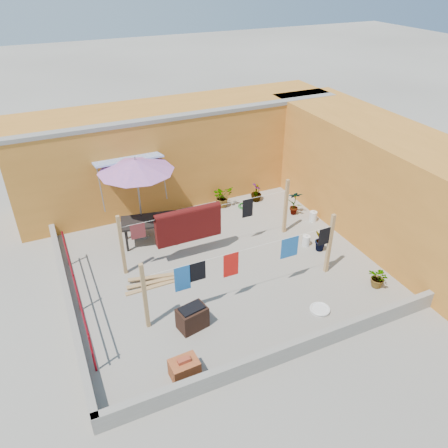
% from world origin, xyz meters
% --- Properties ---
extents(ground, '(80.00, 80.00, 0.00)m').
position_xyz_m(ground, '(0.00, 0.00, 0.00)').
color(ground, '#9E998E').
rests_on(ground, ground).
extents(wall_back, '(11.00, 3.27, 3.21)m').
position_xyz_m(wall_back, '(0.50, 4.69, 1.61)').
color(wall_back, '#C67A2B').
rests_on(wall_back, ground).
extents(wall_right, '(2.40, 9.00, 3.20)m').
position_xyz_m(wall_right, '(5.20, 0.00, 1.60)').
color(wall_right, '#C67A2B').
rests_on(wall_right, ground).
extents(parapet_front, '(8.30, 0.16, 0.44)m').
position_xyz_m(parapet_front, '(0.00, -3.58, 0.22)').
color(parapet_front, gray).
rests_on(parapet_front, ground).
extents(parapet_left, '(0.16, 7.30, 0.44)m').
position_xyz_m(parapet_left, '(-4.08, 0.00, 0.22)').
color(parapet_left, gray).
rests_on(parapet_left, ground).
extents(red_railing, '(0.05, 4.20, 1.10)m').
position_xyz_m(red_railing, '(-3.85, -0.20, 0.72)').
color(red_railing, maroon).
rests_on(red_railing, ground).
extents(clothesline_rig, '(5.09, 2.35, 1.80)m').
position_xyz_m(clothesline_rig, '(-0.52, 0.55, 1.03)').
color(clothesline_rig, tan).
rests_on(clothesline_rig, ground).
extents(patio_umbrella, '(2.40, 2.40, 2.62)m').
position_xyz_m(patio_umbrella, '(-1.56, 2.38, 2.35)').
color(patio_umbrella, gray).
rests_on(patio_umbrella, ground).
extents(outdoor_table, '(1.77, 1.12, 0.77)m').
position_xyz_m(outdoor_table, '(-1.42, 1.97, 0.70)').
color(outdoor_table, black).
rests_on(outdoor_table, ground).
extents(brick_stack, '(0.60, 0.45, 0.51)m').
position_xyz_m(brick_stack, '(-2.21, -3.09, 0.22)').
color(brick_stack, '#AA5127').
rests_on(brick_stack, ground).
extents(lumber_pile, '(1.94, 0.57, 0.12)m').
position_xyz_m(lumber_pile, '(-1.75, 0.02, 0.06)').
color(lumber_pile, tan).
rests_on(lumber_pile, ground).
extents(brazier, '(0.74, 0.57, 0.60)m').
position_xyz_m(brazier, '(-1.57, -1.86, 0.29)').
color(brazier, black).
rests_on(brazier, ground).
extents(white_basin, '(0.50, 0.50, 0.09)m').
position_xyz_m(white_basin, '(1.44, -2.64, 0.05)').
color(white_basin, silver).
rests_on(white_basin, ground).
extents(water_jug_a, '(0.23, 0.23, 0.37)m').
position_xyz_m(water_jug_a, '(2.71, -0.12, 0.16)').
color(water_jug_a, silver).
rests_on(water_jug_a, ground).
extents(water_jug_b, '(0.24, 0.24, 0.38)m').
position_xyz_m(water_jug_b, '(3.70, 0.97, 0.17)').
color(water_jug_b, silver).
rests_on(water_jug_b, ground).
extents(green_hose, '(0.47, 0.47, 0.07)m').
position_xyz_m(green_hose, '(2.12, 2.73, 0.03)').
color(green_hose, '#18701F').
rests_on(green_hose, ground).
extents(plant_back_a, '(0.76, 0.68, 0.75)m').
position_xyz_m(plant_back_a, '(1.43, 3.10, 0.38)').
color(plant_back_a, '#215C1A').
rests_on(plant_back_a, ground).
extents(plant_back_b, '(0.47, 0.47, 0.66)m').
position_xyz_m(plant_back_b, '(2.66, 2.95, 0.33)').
color(plant_back_b, '#215C1A').
rests_on(plant_back_b, ground).
extents(plant_right_a, '(0.55, 0.47, 0.88)m').
position_xyz_m(plant_right_a, '(3.38, 1.61, 0.44)').
color(plant_right_a, '#215C1A').
rests_on(plant_right_a, ground).
extents(plant_right_b, '(0.50, 0.50, 0.71)m').
position_xyz_m(plant_right_b, '(2.90, -0.52, 0.36)').
color(plant_right_b, '#215C1A').
rests_on(plant_right_b, ground).
extents(plant_right_c, '(0.59, 0.63, 0.57)m').
position_xyz_m(plant_right_c, '(3.34, -2.50, 0.29)').
color(plant_right_c, '#215C1A').
rests_on(plant_right_c, ground).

